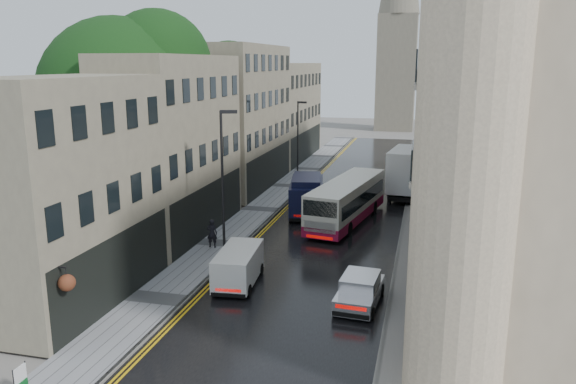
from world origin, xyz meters
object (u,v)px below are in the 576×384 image
at_px(silver_hatchback, 336,299).
at_px(navy_van, 291,201).
at_px(white_lorry, 390,175).
at_px(lamp_post_far, 298,144).
at_px(tree_far, 206,117).
at_px(estate_sign, 20,380).
at_px(pedestrian, 212,233).
at_px(lamp_post_near, 223,187).
at_px(cream_bus, 316,210).
at_px(white_van, 215,276).
at_px(tree_near, 121,125).

height_order(silver_hatchback, navy_van, navy_van).
distance_m(white_lorry, lamp_post_far, 8.85).
distance_m(tree_far, estate_sign, 31.20).
xyz_separation_m(pedestrian, estate_sign, (-0.54, -15.51, -0.37)).
bearing_deg(lamp_post_near, lamp_post_far, 72.49).
relative_size(silver_hatchback, lamp_post_far, 0.52).
bearing_deg(lamp_post_far, cream_bus, -67.12).
xyz_separation_m(white_van, navy_van, (0.47, 13.06, 0.54)).
distance_m(navy_van, lamp_post_near, 9.05).
bearing_deg(white_lorry, lamp_post_near, -109.44).
distance_m(tree_near, cream_bus, 13.29).
bearing_deg(white_lorry, lamp_post_far, 166.46).
height_order(tree_near, cream_bus, tree_near).
relative_size(cream_bus, lamp_post_far, 1.44).
distance_m(cream_bus, white_lorry, 10.48).
bearing_deg(cream_bus, silver_hatchback, -64.87).
relative_size(silver_hatchback, estate_sign, 3.93).
height_order(lamp_post_near, lamp_post_far, lamp_post_near).
bearing_deg(white_van, silver_hatchback, -12.34).
bearing_deg(pedestrian, white_lorry, -128.28).
height_order(silver_hatchback, pedestrian, pedestrian).
bearing_deg(lamp_post_far, tree_far, -153.59).
distance_m(white_van, pedestrian, 6.72).
height_order(lamp_post_near, estate_sign, lamp_post_near).
relative_size(tree_far, silver_hatchback, 3.28).
xyz_separation_m(cream_bus, white_van, (-2.66, -11.09, -0.52)).
bearing_deg(white_van, cream_bus, 71.46).
bearing_deg(cream_bus, estate_sign, -95.80).
bearing_deg(cream_bus, tree_far, 149.29).
bearing_deg(navy_van, silver_hatchback, -78.93).
xyz_separation_m(white_lorry, silver_hatchback, (-0.80, -21.52, -1.30)).
bearing_deg(navy_van, white_van, -102.32).
xyz_separation_m(white_lorry, lamp_post_far, (-8.15, 2.98, 1.75)).
height_order(cream_bus, silver_hatchback, cream_bus).
height_order(cream_bus, pedestrian, cream_bus).
bearing_deg(tree_far, estate_sign, -79.50).
bearing_deg(white_lorry, pedestrian, -115.87).
distance_m(silver_hatchback, white_van, 5.91).
height_order(silver_hatchback, lamp_post_near, lamp_post_near).
xyz_separation_m(navy_van, pedestrian, (-3.04, -6.85, -0.50)).
xyz_separation_m(pedestrian, lamp_post_near, (1.35, -1.63, 3.20)).
height_order(tree_near, white_van, tree_near).
bearing_deg(cream_bus, lamp_post_near, -110.76).
bearing_deg(lamp_post_near, tree_near, 138.74).
distance_m(cream_bus, silver_hatchback, 12.29).
bearing_deg(tree_near, tree_far, 88.68).
bearing_deg(tree_far, silver_hatchback, -56.04).
bearing_deg(tree_far, white_lorry, -0.40).
bearing_deg(navy_van, tree_near, -161.57).
relative_size(tree_far, navy_van, 2.19).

